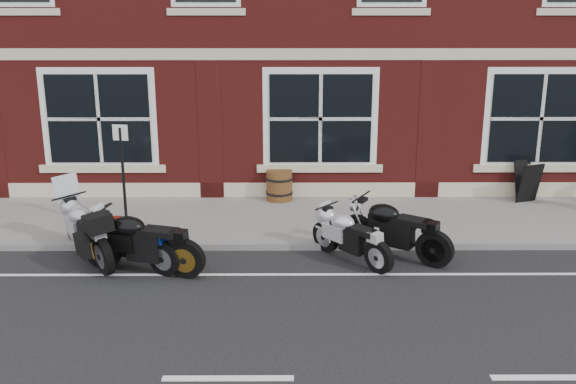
# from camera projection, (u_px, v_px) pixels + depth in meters

# --- Properties ---
(ground) EXTENTS (80.00, 80.00, 0.00)m
(ground) POSITION_uv_depth(u_px,v_px,m) (243.00, 279.00, 10.67)
(ground) COLOR black
(ground) RESTS_ON ground
(sidewalk) EXTENTS (30.00, 3.00, 0.12)m
(sidewalk) POSITION_uv_depth(u_px,v_px,m) (252.00, 220.00, 13.54)
(sidewalk) COLOR slate
(sidewalk) RESTS_ON ground
(kerb) EXTENTS (30.00, 0.16, 0.12)m
(kerb) POSITION_uv_depth(u_px,v_px,m) (248.00, 246.00, 12.02)
(kerb) COLOR slate
(kerb) RESTS_ON ground
(moto_touring_silver) EXTENTS (1.37, 1.89, 1.45)m
(moto_touring_silver) POSITION_uv_depth(u_px,v_px,m) (88.00, 228.00, 11.39)
(moto_touring_silver) COLOR black
(moto_touring_silver) RESTS_ON ground
(moto_sport_red) EXTENTS (1.87, 1.11, 0.93)m
(moto_sport_red) POSITION_uv_depth(u_px,v_px,m) (130.00, 238.00, 11.06)
(moto_sport_red) COLOR black
(moto_sport_red) RESTS_ON ground
(moto_sport_black) EXTENTS (2.19, 0.77, 1.01)m
(moto_sport_black) POSITION_uv_depth(u_px,v_px,m) (141.00, 240.00, 10.82)
(moto_sport_black) COLOR black
(moto_sport_black) RESTS_ON ground
(moto_sport_silver) EXTENTS (1.30, 1.57, 0.86)m
(moto_sport_silver) POSITION_uv_depth(u_px,v_px,m) (351.00, 235.00, 11.33)
(moto_sport_silver) COLOR black
(moto_sport_silver) RESTS_ON ground
(moto_naked_black) EXTENTS (1.86, 1.40, 0.99)m
(moto_naked_black) POSITION_uv_depth(u_px,v_px,m) (394.00, 227.00, 11.51)
(moto_naked_black) COLOR black
(moto_naked_black) RESTS_ON ground
(a_board_sign) EXTENTS (0.65, 0.54, 0.92)m
(a_board_sign) POSITION_uv_depth(u_px,v_px,m) (527.00, 181.00, 14.58)
(a_board_sign) COLOR black
(a_board_sign) RESTS_ON sidewalk
(barrel_planter) EXTENTS (0.62, 0.62, 0.69)m
(barrel_planter) POSITION_uv_depth(u_px,v_px,m) (279.00, 185.00, 14.68)
(barrel_planter) COLOR #502A15
(barrel_planter) RESTS_ON sidewalk
(parking_sign) EXTENTS (0.30, 0.08, 2.13)m
(parking_sign) POSITION_uv_depth(u_px,v_px,m) (123.00, 171.00, 12.30)
(parking_sign) COLOR black
(parking_sign) RESTS_ON sidewalk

